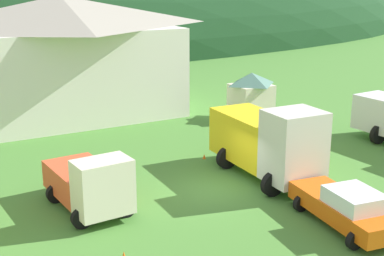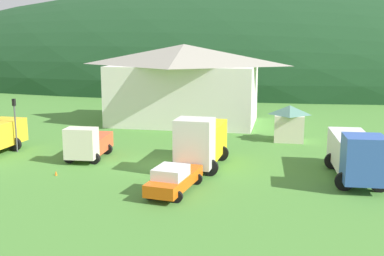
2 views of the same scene
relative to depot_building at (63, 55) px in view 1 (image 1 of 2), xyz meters
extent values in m
plane|color=#477F33|center=(1.80, -16.71, -4.21)|extent=(200.00, 200.00, 0.00)
cube|color=white|center=(0.00, 0.00, -1.19)|extent=(14.62, 9.10, 6.06)
pyramid|color=gray|center=(0.00, 0.00, 2.90)|extent=(15.79, 9.83, 2.12)
cube|color=beige|center=(10.80, -6.91, -3.05)|extent=(2.48, 2.28, 2.32)
pyramid|color=#4C7A6B|center=(10.80, -6.91, -1.49)|extent=(2.68, 2.46, 0.81)
cube|color=beige|center=(-3.77, -17.47, -2.72)|extent=(2.26, 1.53, 2.19)
cube|color=black|center=(-3.77, -17.54, -2.24)|extent=(1.24, 1.19, 0.70)
cube|color=#DB512D|center=(-3.92, -15.06, -3.23)|extent=(2.38, 3.55, 1.18)
cylinder|color=black|center=(-2.83, -17.41, -3.81)|extent=(0.80, 0.30, 0.80)
cylinder|color=black|center=(-4.71, -17.53, -3.81)|extent=(0.80, 0.30, 0.80)
cylinder|color=black|center=(-3.01, -14.49, -3.81)|extent=(0.80, 0.30, 0.80)
cylinder|color=black|center=(-4.89, -14.61, -3.81)|extent=(0.80, 0.30, 0.80)
cube|color=silver|center=(4.68, -18.65, -2.07)|extent=(2.49, 2.17, 3.19)
cube|color=black|center=(4.67, -18.75, -1.37)|extent=(1.36, 1.71, 1.02)
cube|color=yellow|center=(4.84, -15.35, -2.52)|extent=(2.61, 4.65, 2.29)
cylinder|color=black|center=(5.72, -18.70, -3.66)|extent=(1.10, 0.30, 1.10)
cylinder|color=black|center=(3.63, -18.60, -3.66)|extent=(1.10, 0.30, 1.10)
cylinder|color=black|center=(5.92, -14.72, -3.66)|extent=(1.10, 0.30, 1.10)
cylinder|color=black|center=(3.82, -14.62, -3.66)|extent=(1.10, 0.30, 1.10)
cylinder|color=black|center=(13.74, -15.43, -3.66)|extent=(1.10, 0.30, 1.10)
cube|color=#DF5A0F|center=(4.20, -22.30, -3.52)|extent=(2.51, 5.31, 0.70)
cube|color=silver|center=(4.11, -22.90, -2.86)|extent=(1.94, 2.26, 0.62)
cylinder|color=black|center=(3.18, -23.91, -3.87)|extent=(0.68, 0.24, 0.68)
cylinder|color=black|center=(5.22, -20.69, -3.87)|extent=(0.68, 0.24, 0.68)
cylinder|color=black|center=(3.66, -20.47, -3.87)|extent=(0.68, 0.24, 0.68)
cone|color=orange|center=(3.59, -12.80, -4.21)|extent=(0.36, 0.36, 0.53)
camera|label=1|loc=(-10.32, -36.05, 5.11)|focal=50.25mm
camera|label=2|loc=(10.41, -48.51, 4.82)|focal=44.72mm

